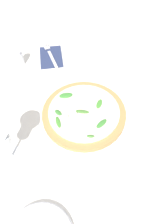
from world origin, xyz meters
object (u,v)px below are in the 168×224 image
shaker_pepper (19,58)px  pizza_arugula_main (84,114)px  wine_glass (1,137)px  fork (50,55)px

shaker_pepper → pizza_arugula_main: bearing=-159.2°
wine_glass → shaker_pepper: size_ratio=2.38×
wine_glass → shaker_pepper: bearing=-17.2°
pizza_arugula_main → shaker_pepper: shaker_pepper is taller
pizza_arugula_main → fork: size_ratio=1.58×
wine_glass → shaker_pepper: 0.43m
pizza_arugula_main → wine_glass: bearing=100.3°
pizza_arugula_main → fork: 0.36m
wine_glass → fork: size_ratio=0.83×
fork → wine_glass: bearing=149.1°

